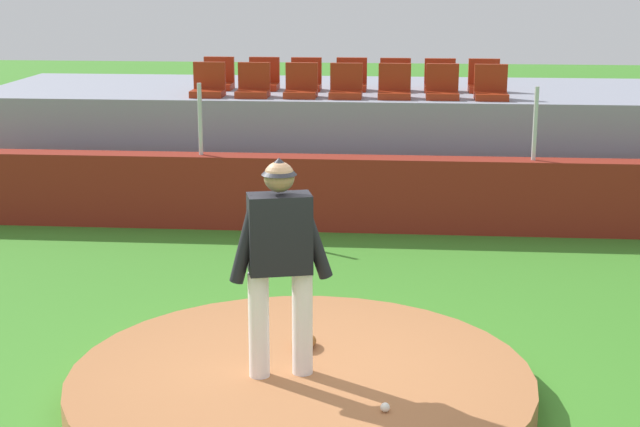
# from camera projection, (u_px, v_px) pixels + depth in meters

# --- Properties ---
(ground_plane) EXTENTS (60.00, 60.00, 0.00)m
(ground_plane) POSITION_uv_depth(u_px,v_px,m) (301.00, 397.00, 8.14)
(ground_plane) COLOR #3A8025
(pitchers_mound) EXTENTS (3.93, 3.93, 0.23)m
(pitchers_mound) POSITION_uv_depth(u_px,v_px,m) (301.00, 385.00, 8.12)
(pitchers_mound) COLOR #A4663C
(pitchers_mound) RESTS_ON ground_plane
(pitcher) EXTENTS (0.85, 0.39, 1.85)m
(pitcher) POSITION_uv_depth(u_px,v_px,m) (280.00, 252.00, 7.79)
(pitcher) COLOR white
(pitcher) RESTS_ON pitchers_mound
(baseball) EXTENTS (0.07, 0.07, 0.07)m
(baseball) POSITION_uv_depth(u_px,v_px,m) (385.00, 407.00, 7.36)
(baseball) COLOR white
(baseball) RESTS_ON pitchers_mound
(fielding_glove) EXTENTS (0.23, 0.32, 0.11)m
(fielding_glove) POSITION_uv_depth(u_px,v_px,m) (305.00, 342.00, 8.61)
(fielding_glove) COLOR brown
(fielding_glove) RESTS_ON pitchers_mound
(brick_barrier) EXTENTS (12.48, 0.40, 1.03)m
(brick_barrier) POSITION_uv_depth(u_px,v_px,m) (342.00, 193.00, 13.29)
(brick_barrier) COLOR maroon
(brick_barrier) RESTS_ON ground_plane
(fence_post_left) EXTENTS (0.06, 0.06, 0.99)m
(fence_post_left) POSITION_uv_depth(u_px,v_px,m) (200.00, 119.00, 13.20)
(fence_post_left) COLOR silver
(fence_post_left) RESTS_ON brick_barrier
(fence_post_right) EXTENTS (0.06, 0.06, 0.99)m
(fence_post_right) POSITION_uv_depth(u_px,v_px,m) (535.00, 123.00, 12.83)
(fence_post_right) COLOR silver
(fence_post_right) RESTS_ON brick_barrier
(bleacher_platform) EXTENTS (11.56, 3.47, 1.67)m
(bleacher_platform) POSITION_uv_depth(u_px,v_px,m) (351.00, 139.00, 15.65)
(bleacher_platform) COLOR gray
(bleacher_platform) RESTS_ON ground_plane
(stadium_chair_0) EXTENTS (0.48, 0.44, 0.50)m
(stadium_chair_0) POSITION_uv_depth(u_px,v_px,m) (208.00, 86.00, 14.39)
(stadium_chair_0) COLOR maroon
(stadium_chair_0) RESTS_ON bleacher_platform
(stadium_chair_1) EXTENTS (0.48, 0.44, 0.50)m
(stadium_chair_1) POSITION_uv_depth(u_px,v_px,m) (253.00, 86.00, 14.34)
(stadium_chair_1) COLOR maroon
(stadium_chair_1) RESTS_ON bleacher_platform
(stadium_chair_2) EXTENTS (0.48, 0.44, 0.50)m
(stadium_chair_2) POSITION_uv_depth(u_px,v_px,m) (301.00, 87.00, 14.29)
(stadium_chair_2) COLOR maroon
(stadium_chair_2) RESTS_ON bleacher_platform
(stadium_chair_3) EXTENTS (0.48, 0.44, 0.50)m
(stadium_chair_3) POSITION_uv_depth(u_px,v_px,m) (346.00, 87.00, 14.23)
(stadium_chair_3) COLOR maroon
(stadium_chair_3) RESTS_ON bleacher_platform
(stadium_chair_4) EXTENTS (0.48, 0.44, 0.50)m
(stadium_chair_4) POSITION_uv_depth(u_px,v_px,m) (394.00, 87.00, 14.19)
(stadium_chair_4) COLOR maroon
(stadium_chair_4) RESTS_ON bleacher_platform
(stadium_chair_5) EXTENTS (0.48, 0.44, 0.50)m
(stadium_chair_5) POSITION_uv_depth(u_px,v_px,m) (442.00, 88.00, 14.14)
(stadium_chair_5) COLOR maroon
(stadium_chair_5) RESTS_ON bleacher_platform
(stadium_chair_6) EXTENTS (0.48, 0.44, 0.50)m
(stadium_chair_6) POSITION_uv_depth(u_px,v_px,m) (491.00, 89.00, 14.05)
(stadium_chair_6) COLOR maroon
(stadium_chair_6) RESTS_ON bleacher_platform
(stadium_chair_7) EXTENTS (0.48, 0.44, 0.50)m
(stadium_chair_7) POSITION_uv_depth(u_px,v_px,m) (218.00, 79.00, 15.25)
(stadium_chair_7) COLOR maroon
(stadium_chair_7) RESTS_ON bleacher_platform
(stadium_chair_8) EXTENTS (0.48, 0.44, 0.50)m
(stadium_chair_8) POSITION_uv_depth(u_px,v_px,m) (264.00, 79.00, 15.20)
(stadium_chair_8) COLOR maroon
(stadium_chair_8) RESTS_ON bleacher_platform
(stadium_chair_9) EXTENTS (0.48, 0.44, 0.50)m
(stadium_chair_9) POSITION_uv_depth(u_px,v_px,m) (306.00, 80.00, 15.13)
(stadium_chair_9) COLOR maroon
(stadium_chair_9) RESTS_ON bleacher_platform
(stadium_chair_10) EXTENTS (0.48, 0.44, 0.50)m
(stadium_chair_10) POSITION_uv_depth(u_px,v_px,m) (351.00, 80.00, 15.11)
(stadium_chair_10) COLOR maroon
(stadium_chair_10) RESTS_ON bleacher_platform
(stadium_chair_11) EXTENTS (0.48, 0.44, 0.50)m
(stadium_chair_11) POSITION_uv_depth(u_px,v_px,m) (395.00, 81.00, 15.03)
(stadium_chair_11) COLOR maroon
(stadium_chair_11) RESTS_ON bleacher_platform
(stadium_chair_12) EXTENTS (0.48, 0.44, 0.50)m
(stadium_chair_12) POSITION_uv_depth(u_px,v_px,m) (440.00, 81.00, 14.96)
(stadium_chair_12) COLOR maroon
(stadium_chair_12) RESTS_ON bleacher_platform
(stadium_chair_13) EXTENTS (0.48, 0.44, 0.50)m
(stadium_chair_13) POSITION_uv_depth(u_px,v_px,m) (484.00, 82.00, 14.92)
(stadium_chair_13) COLOR maroon
(stadium_chair_13) RESTS_ON bleacher_platform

